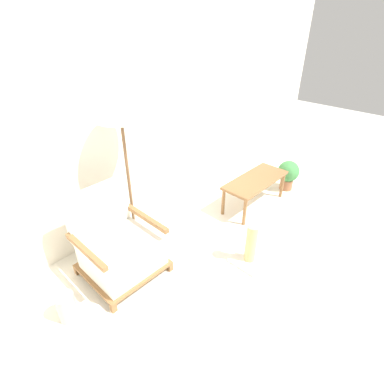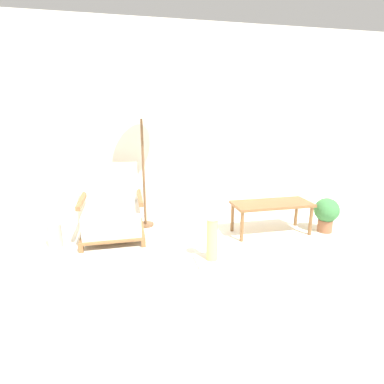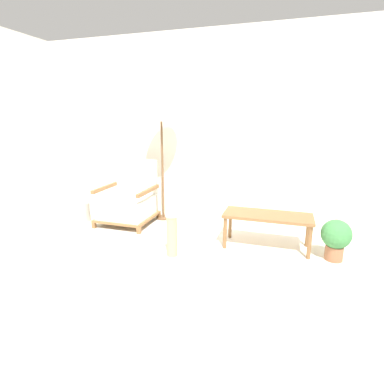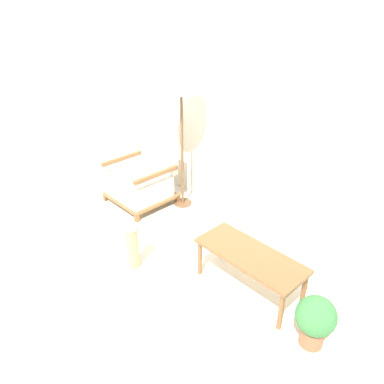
# 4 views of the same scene
# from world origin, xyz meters

# --- Properties ---
(ground_plane) EXTENTS (14.00, 14.00, 0.00)m
(ground_plane) POSITION_xyz_m (0.00, 0.00, 0.00)
(ground_plane) COLOR silver
(wall_back) EXTENTS (8.00, 0.06, 2.70)m
(wall_back) POSITION_xyz_m (0.00, 2.13, 1.35)
(wall_back) COLOR silver
(wall_back) RESTS_ON ground_plane
(armchair) EXTENTS (0.75, 0.71, 0.90)m
(armchair) POSITION_xyz_m (-0.82, 1.49, 0.31)
(armchair) COLOR brown
(armchair) RESTS_ON ground_plane
(floor_lamp) EXTENTS (0.49, 0.49, 1.70)m
(floor_lamp) POSITION_xyz_m (-0.40, 1.80, 1.52)
(floor_lamp) COLOR brown
(floor_lamp) RESTS_ON ground_plane
(coffee_table) EXTENTS (1.01, 0.42, 0.41)m
(coffee_table) POSITION_xyz_m (1.18, 1.19, 0.36)
(coffee_table) COLOR brown
(coffee_table) RESTS_ON ground_plane
(vase) EXTENTS (0.16, 0.16, 0.28)m
(vase) POSITION_xyz_m (-1.48, 1.34, 0.14)
(vase) COLOR #9E998E
(vase) RESTS_ON ground_plane
(potted_plant) EXTENTS (0.31, 0.31, 0.45)m
(potted_plant) POSITION_xyz_m (1.90, 1.08, 0.26)
(potted_plant) COLOR #935B3D
(potted_plant) RESTS_ON ground_plane
(scratching_post) EXTENTS (0.34, 0.34, 0.52)m
(scratching_post) POSITION_xyz_m (0.21, 0.59, 0.19)
(scratching_post) COLOR beige
(scratching_post) RESTS_ON ground_plane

